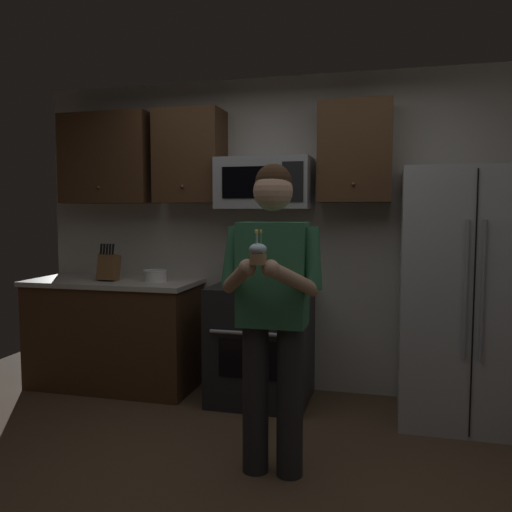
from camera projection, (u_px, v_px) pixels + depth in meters
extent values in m
plane|color=brown|center=(228.00, 488.00, 2.86)|extent=(6.00, 6.00, 0.00)
cube|color=beige|center=(290.00, 235.00, 4.44)|extent=(4.40, 0.10, 2.60)
cube|color=black|center=(261.00, 343.00, 4.17)|extent=(0.76, 0.66, 0.92)
cube|color=black|center=(250.00, 360.00, 3.85)|extent=(0.48, 0.01, 0.28)
cylinder|color=#99999E|center=(249.00, 333.00, 3.81)|extent=(0.60, 0.03, 0.03)
cylinder|color=black|center=(234.00, 286.00, 4.04)|extent=(0.18, 0.18, 0.01)
cylinder|color=black|center=(280.00, 288.00, 3.95)|extent=(0.18, 0.18, 0.01)
cylinder|color=black|center=(244.00, 282.00, 4.31)|extent=(0.18, 0.18, 0.01)
cylinder|color=black|center=(287.00, 283.00, 4.22)|extent=(0.18, 0.18, 0.01)
cube|color=#9EA0A5|center=(265.00, 184.00, 4.18)|extent=(0.74, 0.40, 0.40)
cube|color=black|center=(247.00, 182.00, 4.01)|extent=(0.40, 0.01, 0.24)
cube|color=black|center=(293.00, 182.00, 3.92)|extent=(0.16, 0.01, 0.30)
cube|color=#B7BABF|center=(466.00, 296.00, 3.73)|extent=(0.90, 0.72, 1.80)
cylinder|color=gray|center=(466.00, 290.00, 3.37)|extent=(0.02, 0.02, 0.90)
cylinder|color=gray|center=(483.00, 290.00, 3.34)|extent=(0.02, 0.02, 0.90)
cube|color=black|center=(474.00, 305.00, 3.37)|extent=(0.01, 0.01, 1.74)
cube|color=#4C301C|center=(109.00, 159.00, 4.56)|extent=(0.80, 0.34, 0.76)
sphere|color=brown|center=(99.00, 187.00, 4.40)|extent=(0.03, 0.03, 0.03)
cube|color=#4C301C|center=(190.00, 157.00, 4.37)|extent=(0.55, 0.34, 0.76)
sphere|color=brown|center=(182.00, 186.00, 4.22)|extent=(0.03, 0.03, 0.03)
cube|color=#4C301C|center=(355.00, 152.00, 4.04)|extent=(0.55, 0.34, 0.76)
sphere|color=brown|center=(353.00, 184.00, 3.88)|extent=(0.03, 0.03, 0.03)
cube|color=#4C301C|center=(115.00, 335.00, 4.51)|extent=(1.40, 0.62, 0.88)
cube|color=beige|center=(113.00, 282.00, 4.48)|extent=(1.44, 0.66, 0.04)
cube|color=brown|center=(109.00, 268.00, 4.42)|extent=(0.16, 0.15, 0.24)
cylinder|color=black|center=(101.00, 249.00, 4.40)|extent=(0.02, 0.04, 0.09)
cylinder|color=black|center=(104.00, 249.00, 4.39)|extent=(0.02, 0.04, 0.09)
cylinder|color=black|center=(107.00, 249.00, 4.39)|extent=(0.02, 0.04, 0.09)
cylinder|color=black|center=(110.00, 249.00, 4.38)|extent=(0.02, 0.04, 0.09)
cylinder|color=black|center=(113.00, 249.00, 4.37)|extent=(0.02, 0.04, 0.09)
cylinder|color=white|center=(155.00, 276.00, 4.38)|extent=(0.20, 0.20, 0.09)
torus|color=white|center=(155.00, 271.00, 4.38)|extent=(0.20, 0.20, 0.01)
cylinder|color=#262628|center=(255.00, 398.00, 3.02)|extent=(0.15, 0.15, 0.86)
cylinder|color=#262628|center=(290.00, 401.00, 2.97)|extent=(0.15, 0.15, 0.86)
cube|color=#33724C|center=(273.00, 274.00, 2.94)|extent=(0.38, 0.22, 0.58)
sphere|color=tan|center=(273.00, 191.00, 2.90)|extent=(0.22, 0.22, 0.22)
sphere|color=#382314|center=(273.00, 182.00, 2.90)|extent=(0.20, 0.20, 0.20)
cylinder|color=#33724C|center=(233.00, 257.00, 2.96)|extent=(0.15, 0.18, 0.35)
cylinder|color=tan|center=(237.00, 278.00, 2.79)|extent=(0.26, 0.33, 0.21)
sphere|color=tan|center=(247.00, 268.00, 2.64)|extent=(0.09, 0.09, 0.09)
cylinder|color=#33724C|center=(312.00, 259.00, 2.84)|extent=(0.15, 0.18, 0.35)
cylinder|color=tan|center=(293.00, 280.00, 2.72)|extent=(0.26, 0.33, 0.21)
sphere|color=tan|center=(271.00, 269.00, 2.61)|extent=(0.09, 0.09, 0.09)
cylinder|color=#A87F56|center=(258.00, 259.00, 2.60)|extent=(0.08, 0.08, 0.06)
ellipsoid|color=silver|center=(258.00, 249.00, 2.59)|extent=(0.09, 0.09, 0.06)
cylinder|color=#4CBF66|center=(261.00, 240.00, 2.59)|extent=(0.01, 0.01, 0.06)
ellipsoid|color=#FFD159|center=(261.00, 232.00, 2.58)|extent=(0.01, 0.01, 0.02)
cylinder|color=#F2D84C|center=(257.00, 239.00, 2.60)|extent=(0.01, 0.01, 0.06)
ellipsoid|color=#FFD159|center=(257.00, 232.00, 2.60)|extent=(0.01, 0.01, 0.02)
cylinder|color=#4C7FE5|center=(256.00, 240.00, 2.58)|extent=(0.01, 0.01, 0.06)
ellipsoid|color=#FFD159|center=(256.00, 232.00, 2.58)|extent=(0.01, 0.01, 0.02)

